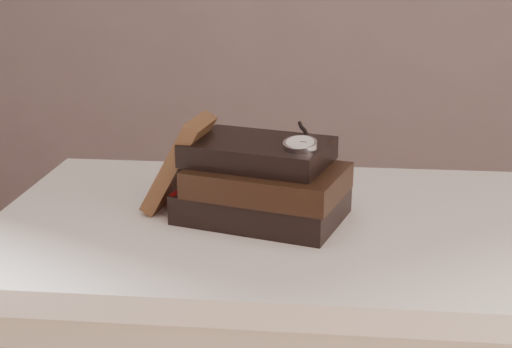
# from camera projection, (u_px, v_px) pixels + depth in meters

# --- Properties ---
(table) EXTENTS (1.00, 0.60, 0.75)m
(table) POSITION_uv_depth(u_px,v_px,m) (297.00, 270.00, 1.22)
(table) COLOR white
(table) RESTS_ON ground
(book_stack) EXTENTS (0.29, 0.24, 0.13)m
(book_stack) POSITION_uv_depth(u_px,v_px,m) (263.00, 183.00, 1.18)
(book_stack) COLOR black
(book_stack) RESTS_ON table
(journal) EXTENTS (0.12, 0.12, 0.16)m
(journal) POSITION_uv_depth(u_px,v_px,m) (179.00, 163.00, 1.21)
(journal) COLOR #432A19
(journal) RESTS_ON table
(pocket_watch) EXTENTS (0.07, 0.16, 0.02)m
(pocket_watch) POSITION_uv_depth(u_px,v_px,m) (300.00, 143.00, 1.12)
(pocket_watch) COLOR silver
(pocket_watch) RESTS_ON book_stack
(eyeglasses) EXTENTS (0.14, 0.15, 0.05)m
(eyeglasses) POSITION_uv_depth(u_px,v_px,m) (233.00, 156.00, 1.28)
(eyeglasses) COLOR silver
(eyeglasses) RESTS_ON book_stack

